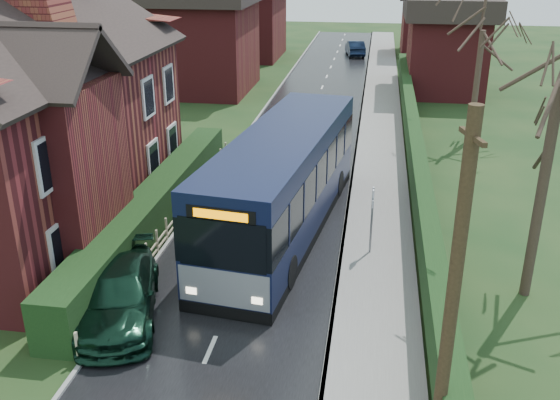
% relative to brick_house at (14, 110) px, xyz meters
% --- Properties ---
extents(ground, '(140.00, 140.00, 0.00)m').
position_rel_brick_house_xyz_m(ground, '(8.73, -4.78, -4.38)').
color(ground, '#2F421C').
rests_on(ground, ground).
extents(road, '(6.00, 100.00, 0.02)m').
position_rel_brick_house_xyz_m(road, '(8.73, 5.22, -4.37)').
color(road, black).
rests_on(road, ground).
extents(pavement, '(2.50, 100.00, 0.14)m').
position_rel_brick_house_xyz_m(pavement, '(12.98, 5.22, -4.31)').
color(pavement, slate).
rests_on(pavement, ground).
extents(kerb_right, '(0.12, 100.00, 0.14)m').
position_rel_brick_house_xyz_m(kerb_right, '(11.78, 5.22, -4.31)').
color(kerb_right, gray).
rests_on(kerb_right, ground).
extents(kerb_left, '(0.12, 100.00, 0.10)m').
position_rel_brick_house_xyz_m(kerb_left, '(5.68, 5.22, -4.33)').
color(kerb_left, gray).
rests_on(kerb_left, ground).
extents(front_hedge, '(1.20, 16.00, 1.60)m').
position_rel_brick_house_xyz_m(front_hedge, '(4.83, 0.22, -3.58)').
color(front_hedge, black).
rests_on(front_hedge, ground).
extents(picket_fence, '(0.10, 16.00, 0.90)m').
position_rel_brick_house_xyz_m(picket_fence, '(5.58, 0.22, -3.93)').
color(picket_fence, tan).
rests_on(picket_fence, ground).
extents(right_wall_hedge, '(0.60, 50.00, 1.80)m').
position_rel_brick_house_xyz_m(right_wall_hedge, '(14.53, 5.22, -3.36)').
color(right_wall_hedge, maroon).
rests_on(right_wall_hedge, ground).
extents(brick_house, '(9.30, 14.60, 10.30)m').
position_rel_brick_house_xyz_m(brick_house, '(0.00, 0.00, 0.00)').
color(brick_house, maroon).
rests_on(brick_house, ground).
extents(bus, '(4.31, 12.54, 3.73)m').
position_rel_brick_house_xyz_m(bus, '(9.53, 0.74, -2.52)').
color(bus, black).
rests_on(bus, ground).
extents(car_silver, '(1.81, 3.84, 1.27)m').
position_rel_brick_house_xyz_m(car_silver, '(7.23, 2.48, -3.74)').
color(car_silver, '#B2B1B6').
rests_on(car_silver, ground).
extents(car_green, '(3.36, 5.36, 1.45)m').
position_rel_brick_house_xyz_m(car_green, '(5.83, -5.61, -3.65)').
color(car_green, black).
rests_on(car_green, ground).
extents(car_distant, '(2.14, 4.33, 1.37)m').
position_rel_brick_house_xyz_m(car_distant, '(10.48, 39.52, -3.69)').
color(car_distant, black).
rests_on(car_distant, ground).
extents(bus_stop_sign, '(0.07, 0.37, 2.47)m').
position_rel_brick_house_xyz_m(bus_stop_sign, '(12.73, -0.77, -2.75)').
color(bus_stop_sign, slate).
rests_on(bus_stop_sign, ground).
extents(telegraph_pole, '(0.34, 0.95, 7.49)m').
position_rel_brick_house_xyz_m(telegraph_pole, '(14.21, -9.78, -0.59)').
color(telegraph_pole, '#2F2315').
rests_on(telegraph_pole, ground).
extents(tree_right_far, '(4.28, 4.28, 8.26)m').
position_rel_brick_house_xyz_m(tree_right_far, '(17.73, 13.26, 1.80)').
color(tree_right_far, '#3E2D24').
rests_on(tree_right_far, ground).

